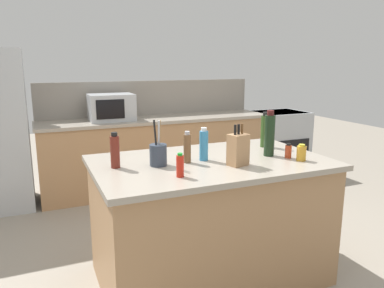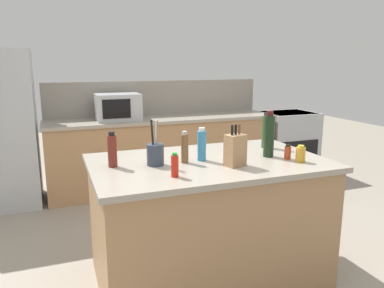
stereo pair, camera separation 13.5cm
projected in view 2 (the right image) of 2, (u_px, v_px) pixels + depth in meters
The scene contains 16 objects.
ground_plane at pixel (208, 275), 2.95m from camera, with size 14.00×14.00×0.00m, color gray.
back_counter_run at pixel (164, 152), 4.96m from camera, with size 2.99×0.66×0.94m.
wall_backsplash at pixel (157, 98), 5.10m from camera, with size 2.95×0.03×0.46m, color gray.
kitchen_island at pixel (208, 220), 2.84m from camera, with size 1.71×1.05×0.94m.
range_oven at pixel (287, 142), 5.62m from camera, with size 0.76×0.65×0.92m.
microwave at pixel (118, 107), 4.62m from camera, with size 0.54×0.39×0.32m.
knife_block at pixel (235, 150), 2.57m from camera, with size 0.15×0.13×0.29m.
utensil_crock at pixel (155, 154), 2.60m from camera, with size 0.12×0.12×0.32m.
olive_oil_bottle at pixel (266, 131), 3.13m from camera, with size 0.07×0.07×0.30m.
pepper_grinder at pixel (185, 148), 2.66m from camera, with size 0.05×0.05×0.23m.
dish_soap_bottle at pixel (202, 145), 2.72m from camera, with size 0.06×0.06×0.24m.
hot_sauce_bottle at pixel (175, 166), 2.34m from camera, with size 0.05×0.05×0.15m.
vinegar_bottle at pixel (112, 150), 2.55m from camera, with size 0.06×0.06×0.24m.
spice_jar_paprika at pixel (288, 152), 2.77m from camera, with size 0.05×0.05×0.11m.
honey_jar at pixel (301, 154), 2.69m from camera, with size 0.07×0.07×0.12m.
wine_bottle at pixel (269, 135), 2.82m from camera, with size 0.08×0.08×0.35m.
Camera 2 is at (-1.05, -2.44, 1.64)m, focal length 35.00 mm.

